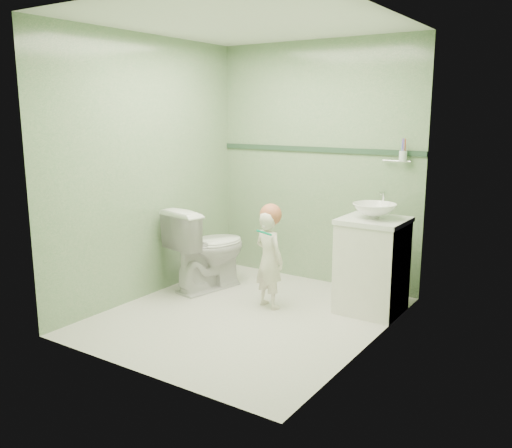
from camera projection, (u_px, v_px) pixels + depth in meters
The scene contains 12 objects.
ground at pixel (246, 316), 4.68m from camera, with size 2.50×2.50×0.00m, color beige.
room_shell at pixel (246, 177), 4.43m from camera, with size 2.50×2.54×2.40m.
trim_stripe at pixel (316, 149), 5.41m from camera, with size 2.20×0.02×0.05m, color #2B4733.
vanity at pixel (372, 267), 4.71m from camera, with size 0.52×0.50×0.80m, color silver.
counter at pixel (374, 221), 4.63m from camera, with size 0.54×0.52×0.04m, color white.
basin at pixel (374, 211), 4.61m from camera, with size 0.37×0.37×0.13m, color white.
faucet at pixel (383, 199), 4.75m from camera, with size 0.03×0.13×0.18m.
cup_holder at pixel (402, 155), 4.89m from camera, with size 0.26×0.07×0.21m.
toilet at pixel (208, 248), 5.33m from camera, with size 0.46×0.81×0.82m, color white.
toddler at pixel (269, 260), 4.81m from camera, with size 0.32×0.21×0.87m, color beige.
hair_cap at pixel (271, 215), 4.75m from camera, with size 0.19×0.19×0.19m, color #BE6746.
teal_toothbrush at pixel (264, 232), 4.62m from camera, with size 0.11×0.14×0.08m.
Camera 1 is at (2.51, -3.64, 1.72)m, focal length 38.26 mm.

